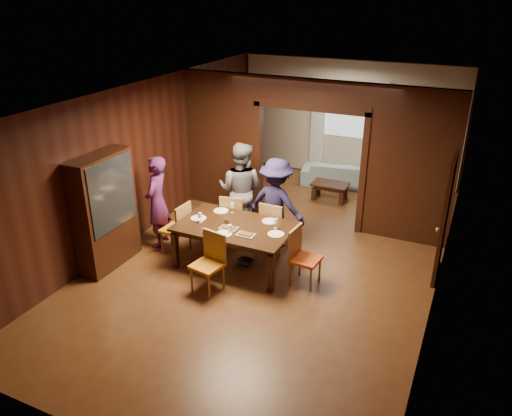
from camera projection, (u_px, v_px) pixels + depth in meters
The scene contains 32 objects.
floor at pixel (277, 255), 9.07m from camera, with size 9.00×9.00×0.00m, color #522D17.
ceiling at pixel (280, 95), 7.88m from camera, with size 5.50×9.00×0.02m, color silver.
room_walls at pixel (314, 147), 10.01m from camera, with size 5.52×9.01×2.90m.
person_purple at pixel (157, 202), 9.09m from camera, with size 0.63×0.41×1.73m, color #4C1B4F.
person_grey at pixel (241, 190), 9.44m from camera, with size 0.91×0.71×1.86m, color #56545B.
person_navy at pixel (276, 204), 9.04m from camera, with size 1.11×0.64×1.71m, color #1B183C.
sofa at pixel (343, 174), 12.09m from camera, with size 1.97×0.77×0.58m, color #8EB0BA.
serving_bowl at pixel (245, 224), 8.44m from camera, with size 0.28×0.28×0.07m, color black.
dining_table at pixel (235, 245), 8.61m from camera, with size 1.95×1.21×0.76m, color black.
coffee_table at pixel (330, 192), 11.29m from camera, with size 0.80×0.50×0.40m, color black.
chair_left at pixel (175, 228), 8.99m from camera, with size 0.44×0.44×0.97m, color orange, non-canonical shape.
chair_right at pixel (306, 257), 8.01m from camera, with size 0.44×0.44×0.97m, color #D44B14, non-canonical shape.
chair_far_l at pixel (235, 217), 9.38m from camera, with size 0.44×0.44×0.97m, color #E84A15, non-canonical shape.
chair_far_r at pixel (275, 225), 9.07m from camera, with size 0.44×0.44×0.97m, color #C35B12, non-canonical shape.
chair_near at pixel (207, 264), 7.83m from camera, with size 0.44×0.44×0.97m, color #C07012, non-canonical shape.
hutch at pixel (105, 212), 8.39m from camera, with size 0.40×1.20×2.00m, color black.
door_right at pixel (445, 219), 8.02m from camera, with size 0.06×0.90×2.10m, color black.
window_far at pixel (349, 110), 12.04m from camera, with size 1.20×0.03×1.30m, color silver.
curtain_left at pixel (318, 126), 12.48m from camera, with size 0.35×0.06×2.40m, color white.
curtain_right at pixel (378, 133), 11.91m from camera, with size 0.35×0.06×2.40m, color white.
plate_left at pixel (199, 218), 8.70m from camera, with size 0.27×0.27×0.01m, color white.
plate_far_l at pixel (221, 211), 8.97m from camera, with size 0.27×0.27×0.01m, color white.
plate_far_r at pixel (270, 221), 8.58m from camera, with size 0.27×0.27×0.01m, color silver.
plate_right at pixel (276, 234), 8.15m from camera, with size 0.27×0.27×0.01m, color silver.
plate_near at pixel (224, 234), 8.16m from camera, with size 0.27×0.27×0.01m, color white.
platter_a at pixel (229, 228), 8.33m from camera, with size 0.30×0.20×0.04m, color gray.
platter_b at pixel (246, 234), 8.11m from camera, with size 0.30×0.20×0.04m, color gray.
wineglass_left at pixel (200, 218), 8.52m from camera, with size 0.08×0.08×0.18m, color silver, non-canonical shape.
wineglass_far at pixel (232, 208), 8.89m from camera, with size 0.08×0.08×0.18m, color white, non-canonical shape.
wineglass_right at pixel (276, 224), 8.31m from camera, with size 0.08×0.08×0.18m, color silver, non-canonical shape.
tumbler at pixel (230, 229), 8.17m from camera, with size 0.07×0.07×0.14m, color silver.
condiment_jar at pixel (226, 221), 8.48m from camera, with size 0.08×0.08×0.11m, color #4A2811, non-canonical shape.
Camera 1 is at (2.98, -7.34, 4.51)m, focal length 35.00 mm.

